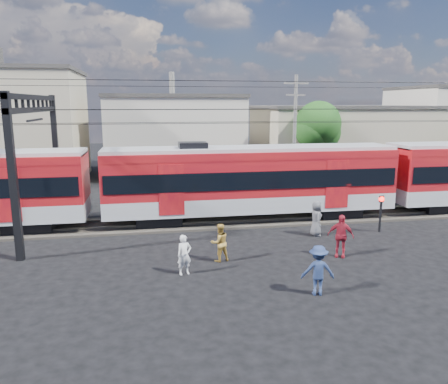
{
  "coord_description": "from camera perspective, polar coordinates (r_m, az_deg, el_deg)",
  "views": [
    {
      "loc": [
        -4.6,
        -15.3,
        6.52
      ],
      "look_at": [
        -0.97,
        5.0,
        2.32
      ],
      "focal_mm": 35.0,
      "sensor_mm": 36.0,
      "label": 1
    }
  ],
  "objects": [
    {
      "name": "ground",
      "position": [
        17.25,
        6.22,
        -10.75
      ],
      "size": [
        120.0,
        120.0,
        0.0
      ],
      "primitive_type": "plane",
      "color": "black",
      "rests_on": "ground"
    },
    {
      "name": "track_bed",
      "position": [
        24.61,
        1.0,
        -3.7
      ],
      "size": [
        70.0,
        3.4,
        0.12
      ],
      "primitive_type": "cube",
      "color": "#2D2823",
      "rests_on": "ground"
    },
    {
      "name": "rail_near",
      "position": [
        23.87,
        1.34,
        -3.88
      ],
      "size": [
        70.0,
        0.12,
        0.12
      ],
      "primitive_type": "cube",
      "color": "#59544C",
      "rests_on": "track_bed"
    },
    {
      "name": "rail_far",
      "position": [
        25.29,
        0.67,
        -2.99
      ],
      "size": [
        70.0,
        0.12,
        0.12
      ],
      "primitive_type": "cube",
      "color": "#59544C",
      "rests_on": "track_bed"
    },
    {
      "name": "commuter_train",
      "position": [
        24.38,
        3.97,
        1.77
      ],
      "size": [
        50.3,
        3.08,
        4.17
      ],
      "color": "black",
      "rests_on": "ground"
    },
    {
      "name": "catenary",
      "position": [
        23.69,
        -20.14,
        7.48
      ],
      "size": [
        70.0,
        9.3,
        7.52
      ],
      "color": "black",
      "rests_on": "ground"
    },
    {
      "name": "building_midwest",
      "position": [
        42.48,
        -6.67,
        7.58
      ],
      "size": [
        12.24,
        12.24,
        7.3
      ],
      "color": "beige",
      "rests_on": "ground"
    },
    {
      "name": "building_mideast",
      "position": [
        43.61,
        15.24,
        6.69
      ],
      "size": [
        16.32,
        10.2,
        6.3
      ],
      "color": "tan",
      "rests_on": "ground"
    },
    {
      "name": "building_east",
      "position": [
        54.25,
        27.07,
        7.78
      ],
      "size": [
        10.2,
        10.2,
        8.3
      ],
      "color": "beige",
      "rests_on": "ground"
    },
    {
      "name": "utility_pole_mid",
      "position": [
        32.16,
        9.21,
        7.83
      ],
      "size": [
        1.8,
        0.24,
        8.5
      ],
      "color": "slate",
      "rests_on": "ground"
    },
    {
      "name": "tree_near",
      "position": [
        36.18,
        12.41,
        8.31
      ],
      "size": [
        3.82,
        3.64,
        6.72
      ],
      "color": "#382619",
      "rests_on": "ground"
    },
    {
      "name": "pedestrian_a",
      "position": [
        17.05,
        -5.21,
        -8.17
      ],
      "size": [
        0.65,
        0.52,
        1.57
      ],
      "primitive_type": "imported",
      "rotation": [
        0.0,
        0.0,
        0.28
      ],
      "color": "silver",
      "rests_on": "ground"
    },
    {
      "name": "pedestrian_b",
      "position": [
        18.34,
        -0.57,
        -6.6
      ],
      "size": [
        0.92,
        0.79,
        1.63
      ],
      "primitive_type": "imported",
      "rotation": [
        0.0,
        0.0,
        3.39
      ],
      "color": "#B48C38",
      "rests_on": "ground"
    },
    {
      "name": "pedestrian_c",
      "position": [
        15.58,
        12.17,
        -9.95
      ],
      "size": [
        1.24,
        0.86,
        1.77
      ],
      "primitive_type": "imported",
      "rotation": [
        0.0,
        0.0,
        2.95
      ],
      "color": "navy",
      "rests_on": "ground"
    },
    {
      "name": "pedestrian_d",
      "position": [
        19.47,
        14.98,
        -5.54
      ],
      "size": [
        1.19,
        0.91,
        1.88
      ],
      "primitive_type": "imported",
      "rotation": [
        0.0,
        0.0,
        -0.48
      ],
      "color": "maroon",
      "rests_on": "ground"
    },
    {
      "name": "pedestrian_e",
      "position": [
        22.26,
        11.95,
        -3.41
      ],
      "size": [
        0.65,
        0.92,
        1.76
      ],
      "primitive_type": "imported",
      "rotation": [
        0.0,
        0.0,
        1.46
      ],
      "color": "#4C4D51",
      "rests_on": "ground"
    },
    {
      "name": "crossing_signal",
      "position": [
        23.68,
        19.81,
        -1.84
      ],
      "size": [
        0.28,
        0.28,
        1.91
      ],
      "color": "black",
      "rests_on": "ground"
    }
  ]
}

